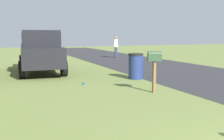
% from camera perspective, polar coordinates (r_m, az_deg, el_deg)
% --- Properties ---
extents(mailbox, '(0.33, 0.48, 1.36)m').
position_cam_1_polar(mailbox, '(8.43, 9.33, 2.21)').
color(mailbox, brown).
rests_on(mailbox, ground).
extents(pickup_truck, '(5.41, 2.34, 2.09)m').
position_cam_1_polar(pickup_truck, '(13.37, -15.49, 4.15)').
color(pickup_truck, black).
rests_on(pickup_truck, ground).
extents(trash_bin, '(0.64, 0.64, 1.09)m').
position_cam_1_polar(trash_bin, '(11.09, 5.24, 0.86)').
color(trash_bin, navy).
rests_on(trash_bin, ground).
extents(pedestrian, '(0.31, 0.51, 1.77)m').
position_cam_1_polar(pedestrian, '(21.32, 0.86, 5.46)').
color(pedestrian, '#2D3351').
rests_on(pedestrian, ground).
extents(litter_can_midfield_a, '(0.13, 0.08, 0.07)m').
position_cam_1_polar(litter_can_midfield_a, '(9.94, -6.21, -2.97)').
color(litter_can_midfield_a, blue).
rests_on(litter_can_midfield_a, ground).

